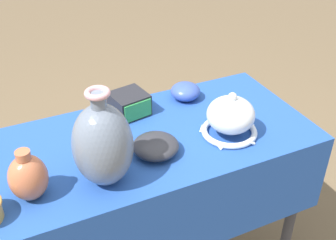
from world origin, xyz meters
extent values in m
cylinder|color=#38383D|center=(0.60, -0.23, 0.37)|extent=(0.04, 0.04, 0.73)
cylinder|color=#38383D|center=(0.60, 0.23, 0.37)|extent=(0.04, 0.04, 0.73)
cube|color=#38383D|center=(0.00, 0.00, 0.75)|extent=(1.29, 0.55, 0.03)
cube|color=#234C9E|center=(0.00, 0.00, 0.77)|extent=(1.31, 0.57, 0.01)
cube|color=#234C9E|center=(0.00, -0.29, 0.60)|extent=(1.31, 0.01, 0.33)
ellipsoid|color=slate|center=(-0.16, -0.16, 0.91)|extent=(0.19, 0.19, 0.27)
cylinder|color=slate|center=(-0.16, -0.16, 1.06)|extent=(0.05, 0.05, 0.05)
torus|color=#D19399|center=(-0.16, -0.16, 1.09)|extent=(0.07, 0.07, 0.02)
torus|color=white|center=(0.32, -0.11, 0.78)|extent=(0.20, 0.20, 0.02)
ellipsoid|color=white|center=(0.32, -0.11, 0.85)|extent=(0.17, 0.17, 0.13)
sphere|color=white|center=(0.32, -0.11, 0.93)|extent=(0.03, 0.03, 0.03)
cone|color=white|center=(0.43, -0.11, 0.78)|extent=(0.01, 0.03, 0.03)
cone|color=white|center=(0.36, -0.01, 0.78)|extent=(0.04, 0.02, 0.03)
cone|color=white|center=(0.24, -0.04, 0.78)|extent=(0.03, 0.04, 0.03)
cone|color=white|center=(0.24, -0.17, 0.78)|extent=(0.03, 0.04, 0.03)
cone|color=white|center=(0.36, -0.20, 0.78)|extent=(0.04, 0.02, 0.03)
cube|color=#232328|center=(0.05, 0.19, 0.81)|extent=(0.15, 0.15, 0.09)
cube|color=green|center=(0.06, 0.12, 0.81)|extent=(0.11, 0.03, 0.07)
ellipsoid|color=#2D2D33|center=(0.03, -0.10, 0.80)|extent=(0.16, 0.16, 0.06)
ellipsoid|color=#BC6642|center=(-0.39, -0.13, 0.84)|extent=(0.12, 0.12, 0.15)
cylinder|color=#BC6642|center=(-0.39, -0.13, 0.93)|extent=(0.04, 0.04, 0.03)
ellipsoid|color=#3851A8|center=(0.29, 0.19, 0.80)|extent=(0.12, 0.12, 0.07)
camera|label=1|loc=(-0.41, -1.16, 1.66)|focal=45.00mm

